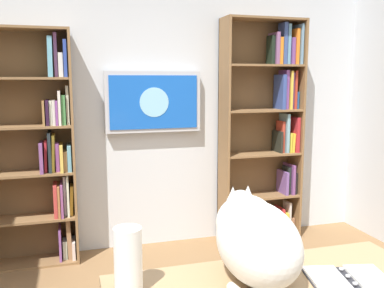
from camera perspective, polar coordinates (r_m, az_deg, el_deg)
wall_back at (r=3.98m, az=-5.95°, el=5.30°), size 4.52×0.06×2.70m
bookshelf_left at (r=4.22m, az=10.39°, el=1.72°), size 0.80×0.28×2.15m
bookshelf_right at (r=3.79m, az=-20.16°, el=-0.73°), size 0.78×0.28×2.00m
wall_mounted_tv at (r=3.90m, az=-5.24°, el=5.68°), size 0.88×0.07×0.56m
cat at (r=1.81m, az=8.30°, el=-12.32°), size 0.31×0.64×0.36m
open_binder at (r=1.95m, az=20.36°, el=-16.65°), size 0.37×0.29×0.02m
paper_towel_roll at (r=1.71m, az=-8.64°, el=-15.35°), size 0.11×0.11×0.26m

